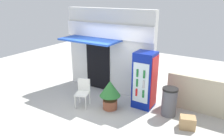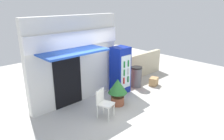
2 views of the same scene
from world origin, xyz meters
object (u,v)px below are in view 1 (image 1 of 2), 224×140
at_px(trash_bin, 169,102).
at_px(plastic_chair, 83,91).
at_px(drink_cooler, 145,80).
at_px(cardboard_box, 187,123).
at_px(potted_plant_near_shop, 110,92).

bearing_deg(trash_bin, plastic_chair, -161.54).
distance_m(drink_cooler, plastic_chair, 2.03).
height_order(drink_cooler, plastic_chair, drink_cooler).
height_order(trash_bin, cardboard_box, trash_bin).
relative_size(plastic_chair, cardboard_box, 2.19).
relative_size(potted_plant_near_shop, trash_bin, 1.08).
relative_size(drink_cooler, trash_bin, 2.08).
xyz_separation_m(trash_bin, cardboard_box, (0.67, -0.43, -0.27)).
bearing_deg(drink_cooler, trash_bin, -6.39).
distance_m(drink_cooler, trash_bin, 0.99).
xyz_separation_m(drink_cooler, plastic_chair, (-1.74, -0.97, -0.40)).
xyz_separation_m(drink_cooler, trash_bin, (0.87, -0.10, -0.47)).
relative_size(plastic_chair, potted_plant_near_shop, 0.94).
bearing_deg(trash_bin, potted_plant_near_shop, -160.47).
height_order(plastic_chair, trash_bin, plastic_chair).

